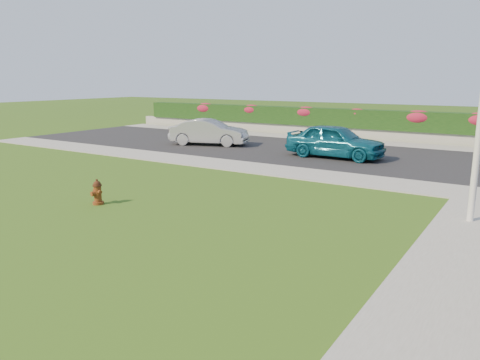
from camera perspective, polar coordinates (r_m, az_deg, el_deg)
The scene contains 14 objects.
ground at distance 10.91m, azimuth -16.94°, elevation -6.87°, with size 120.00×120.00×0.00m, color black.
street_far at distance 24.58m, azimuth 0.44°, elevation 4.18°, with size 26.00×8.00×0.04m, color black.
sidewalk_far at distance 21.22m, azimuth -9.10°, elevation 2.73°, with size 24.00×2.00×0.04m, color gray.
sidewalk_beyond at distance 27.34m, azimuth 13.27°, elevation 4.67°, with size 34.00×2.00×0.04m, color gray.
retaining_wall at distance 28.71m, azimuth 14.31°, elevation 5.54°, with size 34.00×0.40×0.60m, color gray.
hedge at distance 28.73m, azimuth 14.46°, elevation 7.24°, with size 32.00×0.90×1.10m, color black.
fire_hydrant at distance 13.75m, azimuth -16.99°, elevation -1.46°, with size 0.38×0.36×0.72m.
sedan_teal at distance 21.16m, azimuth 11.54°, elevation 4.70°, with size 1.75×4.35×1.48m, color #0D5067.
sedan_silver at distance 24.84m, azimuth -3.80°, elevation 5.85°, with size 1.43×4.10×1.35m, color #929599.
flower_clump_a at distance 33.91m, azimuth -4.21°, elevation 8.73°, with size 1.49×0.96×0.74m, color #B41F3E.
flower_clump_b at distance 31.75m, azimuth 1.42°, elevation 8.57°, with size 1.34×0.86×0.67m, color #B41F3E.
flower_clump_c at distance 29.89m, azimuth 8.03°, elevation 8.20°, with size 1.41×0.91×0.71m, color #B41F3E.
flower_clump_d at distance 28.67m, azimuth 14.05°, elevation 7.91°, with size 1.11×0.71×0.55m, color #B41F3E.
flower_clump_e at distance 27.76m, azimuth 20.90°, elevation 7.16°, with size 1.55×0.99×0.77m, color #B41F3E.
Camera 1 is at (7.97, -6.59, 3.48)m, focal length 35.00 mm.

